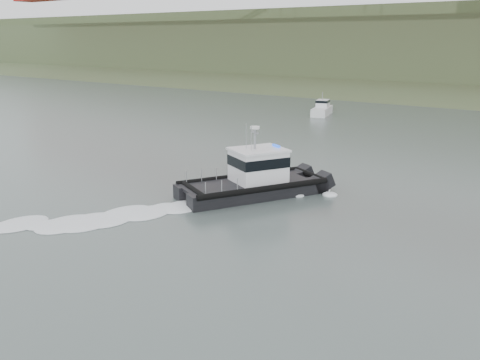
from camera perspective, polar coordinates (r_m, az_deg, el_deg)
The scene contains 3 objects.
ground at distance 25.97m, azimuth -9.08°, elevation -9.66°, with size 400.00×400.00×0.00m, color #45534E.
patrol_boat at distance 37.45m, azimuth 1.52°, elevation 0.27°, with size 8.04×11.00×5.05m.
motorboat at distance 78.67m, azimuth 8.75°, elevation 7.49°, with size 3.82×6.48×3.38m.
Camera 1 is at (17.29, -16.16, 10.69)m, focal length 40.00 mm.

